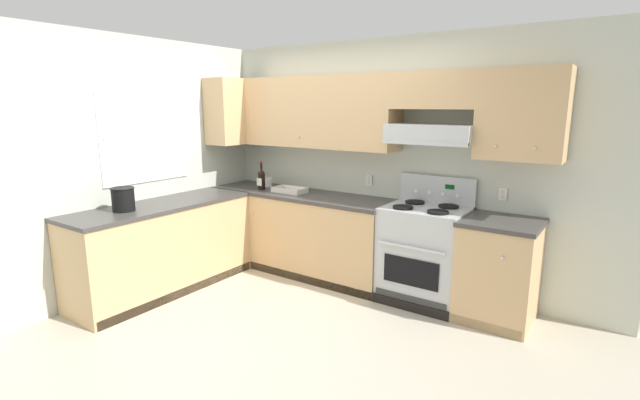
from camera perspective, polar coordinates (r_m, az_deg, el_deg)
name	(u,v)px	position (r m, az deg, el deg)	size (l,w,h in m)	color
ground_plane	(255,320)	(4.24, -8.09, -14.65)	(7.04, 7.04, 0.00)	#B2AA99
wall_back	(379,144)	(4.84, 7.40, 6.97)	(4.68, 0.57, 2.55)	beige
wall_left	(155,156)	(5.18, -19.89, 5.18)	(0.47, 4.00, 2.55)	beige
counter_back_run	(336,239)	(4.96, 1.96, -4.93)	(3.60, 0.65, 0.91)	tan
counter_left_run	(163,247)	(4.94, -18.99, -5.63)	(0.63, 1.91, 0.91)	tan
stove	(424,253)	(4.53, 12.83, -6.53)	(0.76, 0.62, 1.20)	#B7BABC
wine_bottle	(262,179)	(5.34, -7.32, 2.62)	(0.08, 0.09, 0.33)	black
bowl	(290,191)	(5.16, -3.82, 1.17)	(0.38, 0.21, 0.06)	beige
bucket	(123,199)	(4.60, -23.39, 0.15)	(0.22, 0.22, 0.22)	black
paper_towel_roll	(267,182)	(5.56, -6.66, 2.26)	(0.13, 0.13, 0.11)	white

